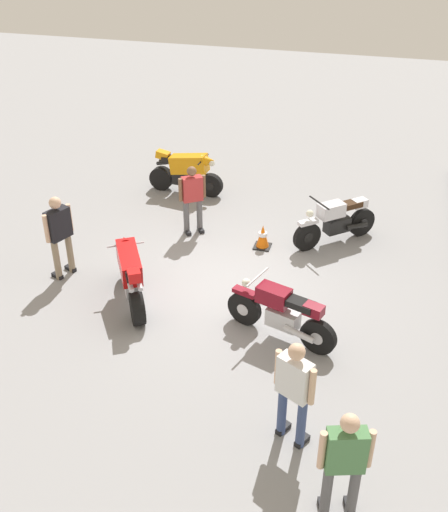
{
  "coord_description": "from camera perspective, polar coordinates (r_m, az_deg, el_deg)",
  "views": [
    {
      "loc": [
        9.69,
        2.73,
        6.76
      ],
      "look_at": [
        0.14,
        0.05,
        0.75
      ],
      "focal_mm": 43.11,
      "sensor_mm": 36.0,
      "label": 1
    }
  ],
  "objects": [
    {
      "name": "motorcycle_orange_sportbike",
      "position": [
        15.61,
        -3.54,
        7.88
      ],
      "size": [
        0.7,
        1.96,
        1.14
      ],
      "rotation": [
        0.0,
        0.0,
        1.52
      ],
      "color": "black",
      "rests_on": "ground"
    },
    {
      "name": "motorcycle_maroon_cruiser",
      "position": [
        10.53,
        5.33,
        -5.29
      ],
      "size": [
        0.93,
        2.02,
        1.09
      ],
      "rotation": [
        0.0,
        0.0,
        4.4
      ],
      "color": "black",
      "rests_on": "ground"
    },
    {
      "name": "traffic_cone",
      "position": [
        13.27,
        3.61,
        1.82
      ],
      "size": [
        0.36,
        0.36,
        0.53
      ],
      "color": "black",
      "rests_on": "ground"
    },
    {
      "name": "person_in_black_shirt",
      "position": [
        12.34,
        -15.03,
        2.21
      ],
      "size": [
        0.65,
        0.44,
        1.73
      ],
      "rotation": [
        0.0,
        0.0,
        4.35
      ],
      "color": "gray",
      "rests_on": "ground"
    },
    {
      "name": "ground_plane",
      "position": [
        12.13,
        -0.04,
        -2.67
      ],
      "size": [
        40.0,
        40.0,
        0.0
      ],
      "primitive_type": "plane",
      "color": "gray"
    },
    {
      "name": "motorcycle_silver_cruiser",
      "position": [
        13.53,
        10.37,
        3.21
      ],
      "size": [
        1.5,
        1.62,
        1.09
      ],
      "rotation": [
        0.0,
        0.0,
        5.46
      ],
      "color": "black",
      "rests_on": "ground"
    },
    {
      "name": "person_in_white_shirt",
      "position": [
        8.47,
        6.51,
        -12.0
      ],
      "size": [
        0.48,
        0.63,
        1.72
      ],
      "rotation": [
        0.0,
        0.0,
        2.66
      ],
      "color": "#384772",
      "rests_on": "ground"
    },
    {
      "name": "person_in_red_shirt",
      "position": [
        13.6,
        -2.95,
        5.58
      ],
      "size": [
        0.49,
        0.56,
        1.58
      ],
      "rotation": [
        0.0,
        0.0,
        0.63
      ],
      "color": "#59595B",
      "rests_on": "ground"
    },
    {
      "name": "motorcycle_red_sportbike",
      "position": [
        11.47,
        -8.65,
        -1.7
      ],
      "size": [
        1.77,
        1.17,
        1.14
      ],
      "rotation": [
        0.0,
        0.0,
        3.68
      ],
      "color": "black",
      "rests_on": "ground"
    },
    {
      "name": "person_in_green_shirt",
      "position": [
        7.73,
        11.12,
        -18.1
      ],
      "size": [
        0.42,
        0.65,
        1.69
      ],
      "rotation": [
        0.0,
        0.0,
        3.45
      ],
      "color": "#59595B",
      "rests_on": "ground"
    }
  ]
}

